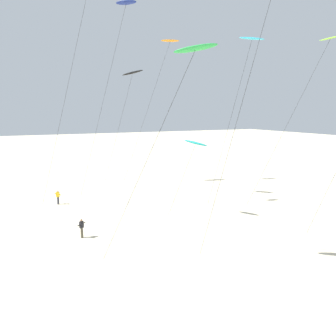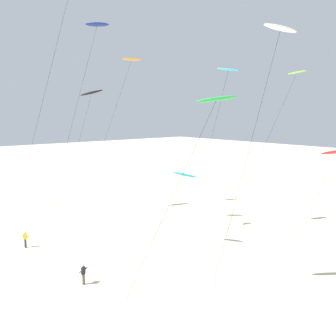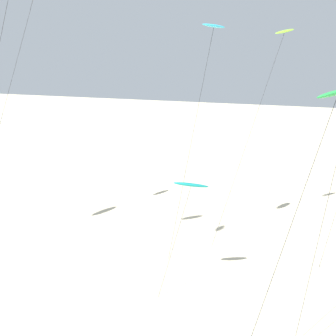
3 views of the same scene
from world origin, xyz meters
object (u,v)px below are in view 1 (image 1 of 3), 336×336
kite_flyer_middle (58,197)px  kite_cyan (251,41)px  kite_lime (327,44)px  kite_green (194,51)px  kite_black (132,73)px  kite_orange (169,43)px  kite_navy (126,5)px  kite_flyer_nearest (82,228)px  kite_teal (195,143)px

kite_flyer_middle → kite_cyan: bearing=63.7°
kite_lime → kite_green: 19.97m
kite_cyan → kite_flyer_middle: size_ratio=11.06×
kite_black → kite_orange: bearing=69.9°
kite_black → kite_green: bearing=-10.9°
kite_cyan → kite_green: size_ratio=1.24×
kite_cyan → kite_navy: (-9.07, -10.81, 4.63)m
kite_navy → kite_flyer_middle: 23.39m
kite_navy → kite_green: 20.80m
kite_lime → kite_flyer_nearest: bearing=-95.9°
kite_teal → kite_lime: size_ratio=0.43×
kite_teal → kite_flyer_middle: size_ratio=4.76×
kite_cyan → kite_green: (9.91, -12.63, -3.68)m
kite_lime → kite_green: (5.65, -18.90, -3.08)m
kite_teal → kite_orange: size_ratio=0.38×
kite_cyan → kite_black: kite_cyan is taller
kite_navy → kite_orange: 10.42m
kite_green → kite_flyer_middle: bearing=-160.9°
kite_teal → kite_green: (9.03, -5.48, 6.82)m
kite_flyer_nearest → kite_flyer_middle: size_ratio=1.00×
kite_green → kite_black: (-26.63, 5.14, 1.74)m
kite_flyer_middle → kite_teal: bearing=49.5°
kite_teal → kite_black: bearing=-178.9°
kite_cyan → kite_navy: bearing=-130.0°
kite_orange → kite_flyer_middle: bearing=-72.5°
kite_navy → kite_black: bearing=156.6°
kite_flyer_nearest → kite_cyan: bearing=95.1°
kite_teal → kite_cyan: 12.73m
kite_navy → kite_green: size_ratio=1.56×
kite_lime → kite_flyer_middle: (-13.82, -25.64, -16.52)m
kite_lime → kite_flyer_middle: kite_lime is taller
kite_lime → kite_black: kite_lime is taller
kite_orange → kite_flyer_nearest: bearing=-44.3°
kite_teal → kite_black: size_ratio=0.47×
kite_navy → kite_black: kite_navy is taller
kite_cyan → kite_flyer_middle: bearing=-116.3°
kite_cyan → kite_flyer_nearest: kite_cyan is taller
kite_teal → kite_cyan: kite_cyan is taller
kite_teal → kite_orange: 20.81m
kite_cyan → kite_flyer_nearest: (1.68, -18.68, -17.12)m
kite_orange → kite_cyan: bearing=9.5°
kite_teal → kite_flyer_middle: bearing=-130.5°
kite_navy → kite_lime: size_ratio=1.26×
kite_lime → kite_flyer_middle: 33.49m
kite_navy → kite_flyer_middle: kite_navy is taller
kite_black → kite_flyer_nearest: size_ratio=10.04×
kite_black → kite_lime: bearing=33.3°
kite_cyan → kite_orange: 15.27m
kite_navy → kite_cyan: bearing=50.0°
kite_orange → kite_teal: bearing=-16.4°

